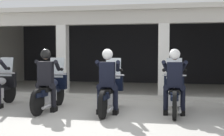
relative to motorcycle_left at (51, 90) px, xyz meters
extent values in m
plane|color=#A8A59E|center=(1.59, 3.01, -0.50)|extent=(80.00, 80.00, 0.00)
cube|color=black|center=(1.12, 7.08, 0.93)|extent=(11.42, 0.24, 2.86)
cube|color=#BCB7AD|center=(1.12, 2.58, 2.14)|extent=(11.42, 0.36, 0.44)
cube|color=#BCB7AD|center=(1.12, 4.75, 2.44)|extent=(11.42, 5.05, 0.16)
cube|color=silver|center=(-0.61, 2.58, 0.71)|extent=(0.35, 0.36, 2.42)
cube|color=silver|center=(2.86, 2.58, 0.71)|extent=(0.35, 0.36, 2.42)
cube|color=#B7B5AD|center=(1.12, 2.08, -0.44)|extent=(11.02, 0.24, 0.12)
cylinder|color=black|center=(-1.59, 0.69, -0.18)|extent=(0.09, 0.64, 0.64)
cube|color=black|center=(-1.59, 0.69, 0.03)|extent=(0.14, 0.44, 0.08)
ellipsoid|color=#B2B2B7|center=(-1.59, 0.21, 0.18)|extent=(0.26, 0.48, 0.22)
cylinder|color=silver|center=(-1.59, 0.63, 0.06)|extent=(0.05, 0.24, 0.53)
cube|color=black|center=(-1.59, 0.57, 0.20)|extent=(0.52, 0.16, 0.44)
sphere|color=silver|center=(-1.59, 0.67, 0.22)|extent=(0.18, 0.18, 0.18)
cube|color=silver|center=(-1.59, 0.55, 0.57)|extent=(0.40, 0.14, 0.54)
cylinder|color=silver|center=(-1.59, 0.47, 0.40)|extent=(0.62, 0.04, 0.04)
cylinder|color=black|center=(-1.37, 0.02, 0.66)|extent=(0.19, 0.48, 0.31)
sphere|color=black|center=(-1.33, 0.23, 0.55)|extent=(0.09, 0.09, 0.09)
cylinder|color=black|center=(0.00, 0.58, -0.18)|extent=(0.09, 0.64, 0.64)
cylinder|color=black|center=(0.00, -0.82, -0.18)|extent=(0.09, 0.64, 0.64)
cube|color=black|center=(0.00, 0.58, 0.03)|extent=(0.14, 0.44, 0.08)
cube|color=silver|center=(0.00, -0.17, -0.13)|extent=(0.28, 0.44, 0.28)
cube|color=black|center=(0.00, -0.12, 0.00)|extent=(0.18, 1.24, 0.16)
ellipsoid|color=#1E2338|center=(0.00, 0.10, 0.18)|extent=(0.26, 0.48, 0.22)
cube|color=black|center=(0.00, -0.30, 0.07)|extent=(0.24, 0.52, 0.10)
cube|color=black|center=(0.00, -0.76, 0.00)|extent=(0.16, 0.48, 0.10)
cylinder|color=silver|center=(0.00, 0.52, 0.06)|extent=(0.05, 0.24, 0.53)
cube|color=black|center=(0.00, 0.46, 0.20)|extent=(0.52, 0.16, 0.44)
sphere|color=silver|center=(0.00, 0.56, 0.22)|extent=(0.18, 0.18, 0.18)
cube|color=silver|center=(0.00, 0.44, 0.57)|extent=(0.40, 0.14, 0.54)
cylinder|color=silver|center=(0.00, 0.36, 0.40)|extent=(0.62, 0.04, 0.04)
cylinder|color=silver|center=(0.12, -0.52, -0.32)|extent=(0.07, 0.55, 0.07)
cube|color=black|center=(0.00, -0.32, 0.47)|extent=(0.36, 0.22, 0.60)
cube|color=#14193F|center=(0.00, -0.20, 0.49)|extent=(0.05, 0.02, 0.32)
sphere|color=tan|center=(0.00, -0.30, 0.92)|extent=(0.21, 0.21, 0.21)
sphere|color=black|center=(0.00, -0.30, 0.95)|extent=(0.26, 0.26, 0.26)
cylinder|color=black|center=(0.14, -0.30, 0.16)|extent=(0.26, 0.29, 0.17)
cylinder|color=black|center=(0.20, -0.30, -0.12)|extent=(0.12, 0.12, 0.53)
cube|color=black|center=(0.20, -0.29, -0.44)|extent=(0.11, 0.26, 0.12)
cylinder|color=black|center=(-0.14, -0.30, 0.16)|extent=(0.26, 0.29, 0.17)
cylinder|color=black|center=(-0.20, -0.30, -0.12)|extent=(0.12, 0.12, 0.53)
cube|color=black|center=(-0.20, -0.29, -0.44)|extent=(0.11, 0.26, 0.12)
cylinder|color=black|center=(0.22, -0.09, 0.66)|extent=(0.19, 0.48, 0.31)
sphere|color=black|center=(0.26, 0.12, 0.55)|extent=(0.09, 0.09, 0.09)
cylinder|color=black|center=(-0.22, -0.09, 0.66)|extent=(0.19, 0.48, 0.31)
sphere|color=black|center=(-0.26, 0.12, 0.55)|extent=(0.09, 0.09, 0.09)
cylinder|color=black|center=(1.59, 0.56, -0.18)|extent=(0.09, 0.64, 0.64)
cylinder|color=black|center=(1.59, -0.84, -0.18)|extent=(0.09, 0.64, 0.64)
cube|color=black|center=(1.59, 0.56, 0.03)|extent=(0.14, 0.44, 0.08)
cube|color=silver|center=(1.59, -0.19, -0.13)|extent=(0.28, 0.44, 0.28)
cube|color=black|center=(1.59, -0.14, 0.00)|extent=(0.18, 1.24, 0.16)
ellipsoid|color=#1E2338|center=(1.59, 0.08, 0.18)|extent=(0.26, 0.48, 0.22)
cube|color=black|center=(1.59, -0.32, 0.07)|extent=(0.24, 0.52, 0.10)
cube|color=black|center=(1.59, -0.78, 0.00)|extent=(0.16, 0.48, 0.10)
cylinder|color=silver|center=(1.59, 0.50, 0.06)|extent=(0.05, 0.24, 0.53)
cube|color=black|center=(1.59, 0.44, 0.20)|extent=(0.52, 0.16, 0.44)
sphere|color=silver|center=(1.59, 0.54, 0.22)|extent=(0.18, 0.18, 0.18)
cube|color=silver|center=(1.59, 0.42, 0.57)|extent=(0.40, 0.14, 0.54)
cylinder|color=silver|center=(1.59, 0.34, 0.40)|extent=(0.62, 0.04, 0.04)
cylinder|color=silver|center=(1.71, -0.54, -0.32)|extent=(0.07, 0.55, 0.07)
cube|color=black|center=(1.59, -0.34, 0.47)|extent=(0.36, 0.22, 0.60)
cube|color=#591414|center=(1.59, -0.22, 0.49)|extent=(0.05, 0.02, 0.32)
sphere|color=tan|center=(1.59, -0.32, 0.92)|extent=(0.21, 0.21, 0.21)
sphere|color=silver|center=(1.59, -0.32, 0.95)|extent=(0.26, 0.26, 0.26)
cylinder|color=black|center=(1.73, -0.32, 0.16)|extent=(0.26, 0.29, 0.17)
cylinder|color=black|center=(1.79, -0.32, -0.12)|extent=(0.12, 0.12, 0.53)
cube|color=black|center=(1.79, -0.31, -0.44)|extent=(0.11, 0.26, 0.12)
cylinder|color=black|center=(1.45, -0.32, 0.16)|extent=(0.26, 0.29, 0.17)
cylinder|color=black|center=(1.39, -0.32, -0.12)|extent=(0.12, 0.12, 0.53)
cube|color=black|center=(1.39, -0.31, -0.44)|extent=(0.11, 0.26, 0.12)
cylinder|color=black|center=(1.81, -0.11, 0.66)|extent=(0.19, 0.48, 0.31)
sphere|color=black|center=(1.85, 0.10, 0.55)|extent=(0.09, 0.09, 0.09)
cylinder|color=black|center=(1.37, -0.11, 0.66)|extent=(0.19, 0.48, 0.31)
sphere|color=black|center=(1.33, 0.10, 0.55)|extent=(0.09, 0.09, 0.09)
cylinder|color=black|center=(3.17, 0.77, -0.18)|extent=(0.09, 0.64, 0.64)
cylinder|color=black|center=(3.17, -0.63, -0.18)|extent=(0.09, 0.64, 0.64)
cube|color=black|center=(3.17, 0.77, 0.03)|extent=(0.14, 0.44, 0.08)
cube|color=silver|center=(3.17, 0.02, -0.13)|extent=(0.28, 0.44, 0.28)
cube|color=black|center=(3.17, 0.07, 0.00)|extent=(0.18, 1.24, 0.16)
ellipsoid|color=#B2B2B7|center=(3.17, 0.29, 0.18)|extent=(0.26, 0.48, 0.22)
cube|color=black|center=(3.17, -0.11, 0.07)|extent=(0.24, 0.52, 0.10)
cube|color=black|center=(3.17, -0.57, 0.00)|extent=(0.16, 0.48, 0.10)
cylinder|color=silver|center=(3.17, 0.71, 0.06)|extent=(0.05, 0.24, 0.53)
cube|color=black|center=(3.17, 0.65, 0.20)|extent=(0.52, 0.16, 0.44)
sphere|color=silver|center=(3.17, 0.75, 0.22)|extent=(0.18, 0.18, 0.18)
cube|color=silver|center=(3.17, 0.63, 0.57)|extent=(0.40, 0.14, 0.54)
cylinder|color=silver|center=(3.17, 0.55, 0.40)|extent=(0.62, 0.04, 0.04)
cylinder|color=silver|center=(3.29, -0.33, -0.32)|extent=(0.07, 0.55, 0.07)
cube|color=black|center=(3.17, -0.13, 0.47)|extent=(0.36, 0.22, 0.60)
cube|color=#14193F|center=(3.17, -0.01, 0.49)|extent=(0.05, 0.02, 0.32)
sphere|color=tan|center=(3.17, -0.11, 0.92)|extent=(0.21, 0.21, 0.21)
sphere|color=silver|center=(3.17, -0.11, 0.95)|extent=(0.26, 0.26, 0.26)
cylinder|color=black|center=(3.31, -0.11, 0.16)|extent=(0.26, 0.29, 0.17)
cylinder|color=black|center=(3.37, -0.11, -0.12)|extent=(0.12, 0.12, 0.53)
cube|color=black|center=(3.37, -0.10, -0.44)|extent=(0.11, 0.26, 0.12)
cylinder|color=black|center=(3.03, -0.11, 0.16)|extent=(0.26, 0.29, 0.17)
cylinder|color=black|center=(2.97, -0.11, -0.12)|extent=(0.12, 0.12, 0.53)
cube|color=black|center=(2.97, -0.10, -0.44)|extent=(0.11, 0.26, 0.12)
cylinder|color=black|center=(3.39, 0.10, 0.66)|extent=(0.19, 0.48, 0.31)
sphere|color=black|center=(3.43, 0.31, 0.55)|extent=(0.09, 0.09, 0.09)
cylinder|color=black|center=(2.95, 0.10, 0.66)|extent=(0.19, 0.48, 0.31)
sphere|color=black|center=(2.91, 0.31, 0.55)|extent=(0.09, 0.09, 0.09)
camera|label=1|loc=(3.07, -7.40, 1.04)|focal=48.30mm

